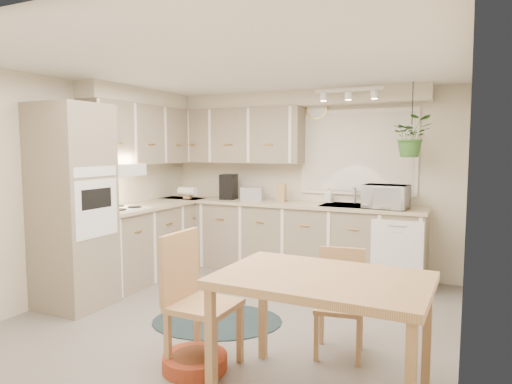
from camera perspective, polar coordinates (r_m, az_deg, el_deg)
floor at (r=4.60m, az=-2.74°, el=-15.55°), size 4.20×4.20×0.00m
ceiling at (r=4.36m, az=-2.89°, el=15.38°), size 4.20×4.20×0.00m
wall_back at (r=6.24m, az=6.23°, el=1.31°), size 4.00×0.04×2.40m
wall_front at (r=2.67m, az=-24.49°, el=-4.74°), size 4.00×0.04×2.40m
wall_left at (r=5.54m, az=-21.44°, el=0.44°), size 0.04×4.20×2.40m
wall_right at (r=3.82m, az=24.77°, el=-1.79°), size 0.04×4.20×2.40m
base_cab_left at (r=6.08m, az=-13.20°, el=-6.05°), size 0.60×1.85×0.90m
base_cab_back at (r=6.13m, az=3.47°, el=-5.81°), size 3.60×0.60×0.90m
counter_left at (r=6.00m, az=-13.23°, el=-1.65°), size 0.64×1.89×0.04m
counter_back at (r=6.05m, az=3.46°, el=-1.46°), size 3.64×0.64×0.04m
oven_stack at (r=5.06m, az=-21.92°, el=-1.73°), size 0.65×0.65×2.10m
wall_oven_face at (r=4.83m, az=-19.32°, el=-1.96°), size 0.02×0.56×0.58m
upper_cab_left at (r=6.14m, az=-13.68°, el=6.96°), size 0.35×2.00×0.75m
upper_cab_back at (r=6.46m, az=-2.71°, el=7.03°), size 2.00×0.35×0.75m
soffit_left at (r=6.19m, az=-13.97°, el=11.35°), size 0.30×2.00×0.20m
soffit_back at (r=6.19m, az=4.09°, el=11.50°), size 3.60×0.30×0.20m
cooktop at (r=5.55m, az=-16.82°, el=-2.05°), size 0.52×0.58×0.02m
range_hood at (r=5.53m, az=-17.11°, el=2.65°), size 0.40×0.60×0.14m
window_blinds at (r=6.01m, az=12.53°, el=4.87°), size 1.40×0.02×1.00m
window_frame at (r=6.02m, az=12.55°, el=4.87°), size 1.50×0.02×1.10m
sink at (r=5.79m, az=11.80°, el=-2.07°), size 0.70×0.48×0.10m
dishwasher_front at (r=5.47m, az=17.13°, el=-7.71°), size 0.58×0.02×0.83m
track_light_bar at (r=5.54m, az=11.49°, el=12.42°), size 0.80×0.04×0.04m
wall_clock at (r=6.17m, az=7.57°, el=10.36°), size 0.30×0.03×0.30m
dining_table at (r=3.14m, az=8.18°, el=-17.70°), size 1.35×0.92×0.84m
chair_left at (r=3.51m, az=-6.46°, el=-13.47°), size 0.48×0.48×1.02m
chair_back at (r=3.79m, az=10.42°, el=-13.59°), size 0.45×0.45×0.84m
braided_rug at (r=4.54m, az=-4.87°, el=-15.76°), size 1.51×1.35×0.01m
pet_bed at (r=3.67m, az=-7.66°, el=-20.31°), size 0.55×0.55×0.11m
microwave at (r=5.59m, az=15.93°, el=-0.25°), size 0.53×0.33×0.34m
soap_bottle at (r=6.01m, az=9.15°, el=-0.93°), size 0.14×0.22×0.09m
hanging_plant at (r=5.53m, az=18.85°, el=6.06°), size 0.53×0.57×0.37m
coffee_maker at (r=6.39m, az=-3.44°, el=0.66°), size 0.23×0.27×0.35m
toaster at (r=6.25m, az=-0.49°, el=-0.21°), size 0.33×0.23×0.18m
knife_block at (r=6.11m, az=3.23°, el=-0.09°), size 0.12×0.12×0.24m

